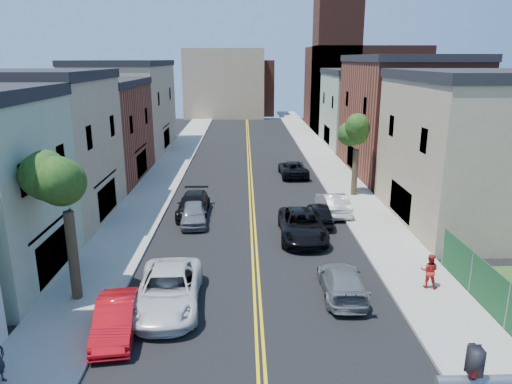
{
  "coord_description": "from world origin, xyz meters",
  "views": [
    {
      "loc": [
        -0.54,
        -4.99,
        10.25
      ],
      "look_at": [
        0.21,
        24.31,
        2.0
      ],
      "focal_mm": 33.29,
      "sensor_mm": 36.0,
      "label": 1
    }
  ],
  "objects": [
    {
      "name": "bldg_right_palegrn",
      "position": [
        14.0,
        52.0,
        4.25
      ],
      "size": [
        9.0,
        12.0,
        8.5
      ],
      "primitive_type": "cube",
      "color": "gray",
      "rests_on": "ground"
    },
    {
      "name": "silver_car_right",
      "position": [
        5.5,
        25.79,
        0.73
      ],
      "size": [
        1.86,
        4.51,
        1.45
      ],
      "primitive_type": "imported",
      "rotation": [
        0.0,
        0.0,
        3.21
      ],
      "color": "#B9BBC2",
      "rests_on": "ground"
    },
    {
      "name": "curb_left",
      "position": [
        -6.15,
        40.0,
        0.07
      ],
      "size": [
        0.3,
        100.0,
        0.15
      ],
      "primitive_type": "cube",
      "color": "gray",
      "rests_on": "ground"
    },
    {
      "name": "bldg_right_brick",
      "position": [
        14.0,
        38.0,
        5.0
      ],
      "size": [
        9.0,
        14.0,
        10.0
      ],
      "primitive_type": "cube",
      "color": "brown",
      "rests_on": "ground"
    },
    {
      "name": "dark_car_right_far",
      "position": [
        3.87,
        36.62,
        0.7
      ],
      "size": [
        2.51,
        5.15,
        1.41
      ],
      "primitive_type": "imported",
      "rotation": [
        0.0,
        0.0,
        3.18
      ],
      "color": "black",
      "rests_on": "ground"
    },
    {
      "name": "tree_right_far",
      "position": [
        7.92,
        30.01,
        5.76
      ],
      "size": [
        4.4,
        4.4,
        8.03
      ],
      "color": "#34261A",
      "rests_on": "sidewalk_right"
    },
    {
      "name": "pedestrian_right",
      "position": [
        7.86,
        14.56,
        0.96
      ],
      "size": [
        0.97,
        0.87,
        1.63
      ],
      "primitive_type": "imported",
      "rotation": [
        0.0,
        0.0,
        2.74
      ],
      "color": "red",
      "rests_on": "sidewalk_right"
    },
    {
      "name": "church",
      "position": [
        16.33,
        67.07,
        7.24
      ],
      "size": [
        16.2,
        14.2,
        22.6
      ],
      "color": "#4C2319",
      "rests_on": "ground"
    },
    {
      "name": "curb_right",
      "position": [
        6.15,
        40.0,
        0.07
      ],
      "size": [
        0.3,
        100.0,
        0.15
      ],
      "primitive_type": "cube",
      "color": "gray",
      "rests_on": "ground"
    },
    {
      "name": "grey_car_left",
      "position": [
        -3.8,
        23.95,
        0.7
      ],
      "size": [
        1.99,
        4.21,
        1.39
      ],
      "primitive_type": "imported",
      "rotation": [
        0.0,
        0.0,
        0.09
      ],
      "color": "slate",
      "rests_on": "ground"
    },
    {
      "name": "tree_left_mid",
      "position": [
        -7.88,
        14.01,
        6.58
      ],
      "size": [
        5.2,
        5.2,
        9.29
      ],
      "color": "#34261A",
      "rests_on": "sidewalk_left"
    },
    {
      "name": "white_pickup",
      "position": [
        -3.8,
        13.33,
        0.8
      ],
      "size": [
        2.84,
        5.83,
        1.59
      ],
      "primitive_type": "imported",
      "rotation": [
        0.0,
        0.0,
        0.04
      ],
      "color": "silver",
      "rests_on": "ground"
    },
    {
      "name": "bldg_left_tan_near",
      "position": [
        -14.0,
        25.0,
        4.5
      ],
      "size": [
        9.0,
        10.0,
        9.0
      ],
      "primitive_type": "cube",
      "color": "#998466",
      "rests_on": "ground"
    },
    {
      "name": "black_car_left",
      "position": [
        -4.0,
        25.81,
        0.72
      ],
      "size": [
        2.04,
        4.97,
        1.44
      ],
      "primitive_type": "imported",
      "rotation": [
        0.0,
        0.0,
        -0.01
      ],
      "color": "black",
      "rests_on": "ground"
    },
    {
      "name": "backdrop_center",
      "position": [
        0.0,
        86.0,
        5.0
      ],
      "size": [
        10.0,
        8.0,
        10.0
      ],
      "primitive_type": "cube",
      "color": "brown",
      "rests_on": "ground"
    },
    {
      "name": "bldg_left_tan_far",
      "position": [
        -14.0,
        50.0,
        4.75
      ],
      "size": [
        9.0,
        16.0,
        9.5
      ],
      "primitive_type": "cube",
      "color": "#998466",
      "rests_on": "ground"
    },
    {
      "name": "sidewalk_right",
      "position": [
        7.9,
        40.0,
        0.07
      ],
      "size": [
        3.2,
        100.0,
        0.15
      ],
      "primitive_type": "cube",
      "color": "gray",
      "rests_on": "ground"
    },
    {
      "name": "grey_car_right",
      "position": [
        3.8,
        14.2,
        0.65
      ],
      "size": [
        1.98,
        4.57,
        1.31
      ],
      "primitive_type": "imported",
      "rotation": [
        0.0,
        0.0,
        3.11
      ],
      "color": "slate",
      "rests_on": "ground"
    },
    {
      "name": "black_car_right",
      "position": [
        4.3,
        23.82,
        0.7
      ],
      "size": [
        2.01,
        4.25,
        1.4
      ],
      "primitive_type": "imported",
      "rotation": [
        0.0,
        0.0,
        3.05
      ],
      "color": "black",
      "rests_on": "ground"
    },
    {
      "name": "bldg_left_brick",
      "position": [
        -14.0,
        36.0,
        4.0
      ],
      "size": [
        9.0,
        12.0,
        8.0
      ],
      "primitive_type": "cube",
      "color": "brown",
      "rests_on": "ground"
    },
    {
      "name": "sidewalk_left",
      "position": [
        -7.9,
        40.0,
        0.07
      ],
      "size": [
        3.2,
        100.0,
        0.15
      ],
      "primitive_type": "cube",
      "color": "gray",
      "rests_on": "ground"
    },
    {
      "name": "black_suv_lane",
      "position": [
        2.87,
        21.3,
        0.79
      ],
      "size": [
        2.75,
        5.77,
        1.59
      ],
      "primitive_type": "imported",
      "rotation": [
        0.0,
        0.0,
        -0.02
      ],
      "color": "black",
      "rests_on": "ground"
    },
    {
      "name": "backdrop_left",
      "position": [
        -4.0,
        82.0,
        6.0
      ],
      "size": [
        14.0,
        8.0,
        12.0
      ],
      "primitive_type": "cube",
      "color": "#998466",
      "rests_on": "ground"
    },
    {
      "name": "red_sedan",
      "position": [
        -5.5,
        11.26,
        0.68
      ],
      "size": [
        1.96,
        4.26,
        1.35
      ],
      "primitive_type": "imported",
      "rotation": [
        0.0,
        0.0,
        0.13
      ],
      "color": "red",
      "rests_on": "ground"
    },
    {
      "name": "bldg_right_tan",
      "position": [
        14.0,
        24.0,
        4.5
      ],
      "size": [
        9.0,
        12.0,
        9.0
      ],
      "primitive_type": "cube",
      "color": "#998466",
      "rests_on": "ground"
    }
  ]
}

